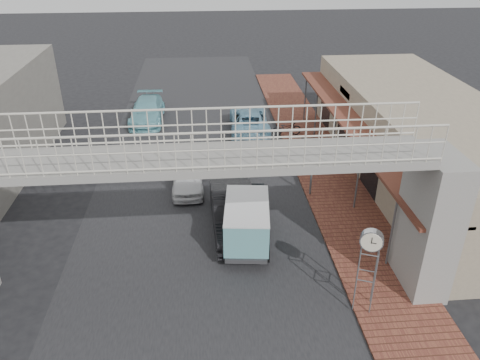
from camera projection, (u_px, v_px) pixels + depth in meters
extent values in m
plane|color=black|center=(199.00, 229.00, 19.52)|extent=(120.00, 120.00, 0.00)
cube|color=black|center=(199.00, 229.00, 19.52)|extent=(10.00, 60.00, 0.01)
cube|color=brown|center=(333.00, 187.00, 22.61)|extent=(3.00, 40.00, 0.10)
cube|color=gray|center=(422.00, 139.00, 22.91)|extent=(6.00, 18.00, 4.00)
cube|color=brown|center=(358.00, 123.00, 22.24)|extent=(1.80, 18.00, 0.12)
cube|color=silver|center=(346.00, 93.00, 25.15)|extent=(0.08, 2.60, 0.90)
cube|color=#B21914|center=(390.00, 140.00, 19.44)|extent=(0.08, 2.20, 0.80)
cube|color=gray|center=(428.00, 223.00, 15.39)|extent=(1.20, 2.40, 5.00)
cube|color=gray|center=(193.00, 160.00, 13.59)|extent=(14.00, 2.00, 0.24)
cube|color=beige|center=(192.00, 126.00, 14.11)|extent=(14.00, 0.08, 1.10)
cube|color=beige|center=(192.00, 153.00, 12.44)|extent=(14.00, 0.08, 1.10)
imported|color=silver|center=(188.00, 176.00, 22.33)|extent=(1.53, 3.73, 1.26)
imported|color=black|center=(234.00, 212.00, 19.16)|extent=(1.90, 5.01, 1.63)
imported|color=#6BA0BA|center=(249.00, 120.00, 28.79)|extent=(2.47, 5.05, 1.38)
imported|color=#6FB6C1|center=(147.00, 111.00, 30.19)|extent=(2.09, 4.95, 1.43)
cylinder|color=black|center=(229.00, 215.00, 19.82)|extent=(0.30, 0.70, 0.68)
cylinder|color=black|center=(265.00, 216.00, 19.78)|extent=(0.30, 0.70, 0.68)
cylinder|color=black|center=(226.00, 253.00, 17.52)|extent=(0.30, 0.70, 0.68)
cylinder|color=black|center=(266.00, 253.00, 17.49)|extent=(0.30, 0.70, 0.68)
cube|color=#65A9B0|center=(247.00, 220.00, 18.02)|extent=(1.97, 3.25, 1.30)
cube|color=#65A9B0|center=(247.00, 202.00, 19.70)|extent=(1.65, 1.03, 0.87)
cube|color=black|center=(247.00, 213.00, 17.85)|extent=(1.94, 2.68, 0.48)
cube|color=silver|center=(247.00, 205.00, 17.70)|extent=(1.99, 3.25, 0.06)
imported|color=black|center=(287.00, 128.00, 27.94)|extent=(1.84, 0.77, 0.94)
imported|color=black|center=(295.00, 147.00, 25.48)|extent=(1.57, 0.59, 0.92)
cylinder|color=#59595B|center=(358.00, 272.00, 15.18)|extent=(0.04, 0.04, 2.24)
cylinder|color=#59595B|center=(374.00, 275.00, 15.05)|extent=(0.04, 0.04, 2.24)
cylinder|color=#59595B|center=(356.00, 282.00, 14.73)|extent=(0.04, 0.04, 2.24)
cylinder|color=#59595B|center=(374.00, 285.00, 14.60)|extent=(0.04, 0.04, 2.24)
cylinder|color=silver|center=(372.00, 240.00, 14.19)|extent=(0.77, 0.50, 0.72)
cylinder|color=beige|center=(371.00, 243.00, 14.07)|extent=(0.60, 0.26, 0.64)
cylinder|color=beige|center=(372.00, 238.00, 14.30)|extent=(0.60, 0.26, 0.64)
cylinder|color=#59595B|center=(312.00, 168.00, 21.26)|extent=(0.10, 0.10, 2.77)
cube|color=black|center=(314.00, 148.00, 20.76)|extent=(1.13, 0.34, 0.86)
cone|color=black|center=(332.00, 149.00, 20.65)|extent=(0.81, 1.16, 1.05)
cube|color=white|center=(312.00, 149.00, 20.76)|extent=(0.74, 0.19, 0.57)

